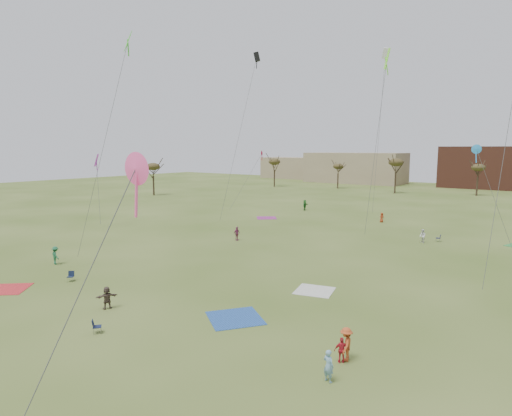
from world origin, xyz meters
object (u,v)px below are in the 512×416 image
Objects in this scene: camp_chair_right at (438,239)px; camp_chair_center at (97,329)px; flyer_near_center at (55,255)px; spectator_fore_a at (342,350)px; camp_chair_left at (71,278)px.

camp_chair_center is at bearing -30.45° from camp_chair_right.
camp_chair_right is at bearing -120.87° from flyer_near_center.
spectator_fore_a is at bearing -10.48° from camp_chair_right.
camp_chair_right is at bearing -67.15° from camp_chair_center.
spectator_fore_a is 1.62× the size of camp_chair_center.
camp_chair_left is (-25.16, -0.69, -0.45)m from spectator_fore_a.
camp_chair_right is (9.97, 40.99, 0.00)m from camp_chair_center.
camp_chair_center is at bearing -63.11° from camp_chair_left.
flyer_near_center is 2.07× the size of camp_chair_center.
spectator_fore_a reaches higher than camp_chair_center.
spectator_fore_a is 1.62× the size of camp_chair_left.
spectator_fore_a is 1.62× the size of camp_chair_right.
flyer_near_center is 2.07× the size of camp_chair_right.
camp_chair_right is (27.68, 33.86, -0.64)m from flyer_near_center.
camp_chair_center is at bearing 166.46° from flyer_near_center.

